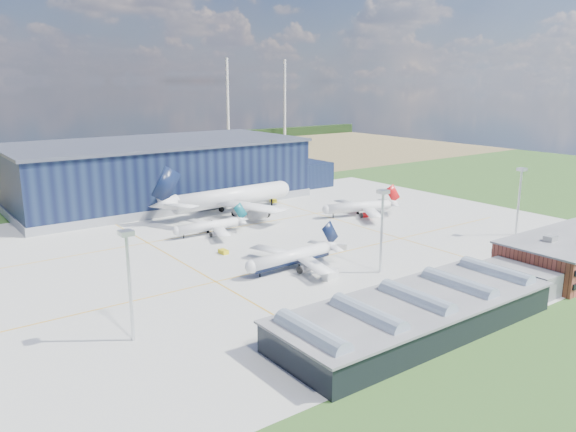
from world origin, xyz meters
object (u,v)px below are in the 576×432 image
object	(u,v)px
gse_van_a	(330,275)
gse_tug_c	(273,201)
airliner_regional	(208,221)
car_a	(464,261)
hangar	(163,174)
gse_van_b	(340,247)
gse_tug_a	(223,252)
car_b	(361,312)
ops_building	(575,253)
airliner_red	(359,202)
airliner_navy	(291,250)
gse_cart_a	(216,222)
light_mast_center	(382,218)
airliner_widebody	(231,187)
light_mast_east	(520,190)
light_mast_west	(128,268)

from	to	relation	value
gse_van_a	gse_tug_c	world-z (taller)	gse_van_a
airliner_regional	car_a	xyz separation A→B (m)	(44.86, -70.36, -4.11)
hangar	car_a	distance (m)	137.50
airliner_regional	gse_tug_c	size ratio (longest dim) A/B	8.16
gse_van_b	car_a	xyz separation A→B (m)	(20.36, -30.77, -0.42)
gse_tug_a	car_b	world-z (taller)	gse_tug_a
hangar	gse_van_a	distance (m)	121.21
ops_building	airliner_regional	world-z (taller)	ops_building
airliner_regional	gse_tug_a	size ratio (longest dim) A/B	9.03
gse_van_b	airliner_red	bearing A→B (deg)	-11.48
hangar	gse_van_b	size ratio (longest dim) A/B	33.12
airliner_red	gse_van_a	distance (m)	73.14
airliner_navy	gse_cart_a	world-z (taller)	airliner_navy
light_mast_center	gse_van_a	size ratio (longest dim) A/B	4.36
ops_building	gse_van_b	distance (m)	66.02
gse_van_a	gse_tug_c	xyz separation A→B (m)	(42.81, 87.74, -0.38)
hangar	light_mast_center	distance (m)	125.07
hangar	gse_cart_a	bearing A→B (deg)	-93.13
airliner_red	airliner_widebody	distance (m)	49.97
gse_tug_a	hangar	bearing A→B (deg)	74.16
hangar	airliner_widebody	world-z (taller)	hangar
light_mast_center	airliner_widebody	distance (m)	85.23
gse_van_a	gse_cart_a	world-z (taller)	gse_van_a
gse_cart_a	gse_van_b	xyz separation A→B (m)	(15.10, -51.45, 0.37)
light_mast_east	airliner_red	size ratio (longest dim) A/B	0.67
ops_building	car_a	world-z (taller)	ops_building
airliner_navy	gse_tug_c	bearing A→B (deg)	-124.69
car_b	hangar	bearing A→B (deg)	-17.52
car_a	light_mast_center	bearing A→B (deg)	70.85
gse_van_a	gse_van_b	world-z (taller)	gse_van_a
airliner_navy	gse_cart_a	size ratio (longest dim) A/B	11.57
airliner_navy	gse_van_a	bearing A→B (deg)	103.41
car_b	gse_tug_a	bearing A→B (deg)	-8.89
gse_van_b	gse_cart_a	bearing A→B (deg)	55.27
light_mast_west	airliner_red	bearing A→B (deg)	25.14
airliner_red	airliner_regional	world-z (taller)	airliner_red
airliner_navy	gse_van_a	xyz separation A→B (m)	(3.66, -12.41, -4.40)
ops_building	light_mast_east	distance (m)	37.59
light_mast_east	light_mast_west	bearing A→B (deg)	180.00
hangar	airliner_regional	size ratio (longest dim) A/B	5.03
gse_cart_a	airliner_navy	bearing A→B (deg)	-92.48
gse_tug_a	gse_van_a	world-z (taller)	gse_van_a
airliner_red	gse_van_a	xyz separation A→B (m)	(-55.24, -47.74, -4.43)
light_mast_center	car_b	size ratio (longest dim) A/B	5.77
gse_tug_a	gse_van_b	distance (m)	35.85
airliner_red	gse_cart_a	bearing A→B (deg)	-7.34
gse_van_a	car_a	xyz separation A→B (m)	(39.91, -12.56, -0.57)
airliner_navy	airliner_red	bearing A→B (deg)	-152.06
light_mast_east	airliner_widebody	world-z (taller)	light_mast_east
light_mast_east	gse_tug_a	bearing A→B (deg)	156.23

